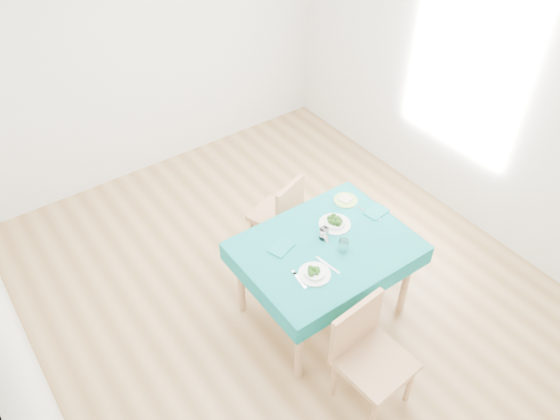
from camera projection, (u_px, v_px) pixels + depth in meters
room_shell at (280, 158)px, 3.94m from camera, size 4.02×4.52×2.73m
table at (324, 279)px, 4.36m from camera, size 1.29×0.98×0.76m
chair_near at (378, 351)px, 3.63m from camera, size 0.50×0.54×1.14m
chair_far at (274, 212)px, 4.84m from camera, size 0.48×0.50×0.93m
bowl_near at (315, 271)px, 3.86m from camera, size 0.24×0.24×0.07m
bowl_far at (335, 221)px, 4.26m from camera, size 0.25×0.25×0.08m
fork_near at (300, 280)px, 3.85m from camera, size 0.04×0.17×0.00m
knife_near at (328, 265)px, 3.96m from camera, size 0.05×0.23×0.00m
fork_far at (325, 235)px, 4.19m from camera, size 0.09×0.17×0.00m
knife_far at (369, 213)px, 4.38m from camera, size 0.06×0.23×0.00m
napkin_near at (281, 248)px, 4.08m from camera, size 0.22×0.18×0.01m
napkin_far at (376, 212)px, 4.39m from camera, size 0.20×0.15×0.01m
tumbler_center at (324, 234)px, 4.14m from camera, size 0.07×0.07×0.10m
tumbler_side at (343, 246)px, 4.04m from camera, size 0.08×0.08×0.10m
side_plate at (346, 200)px, 4.50m from camera, size 0.20×0.20×0.01m
bread_slice at (346, 199)px, 4.49m from camera, size 0.11×0.11×0.01m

